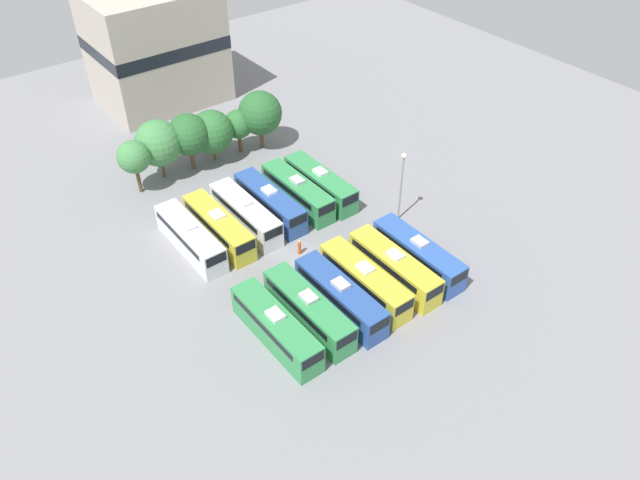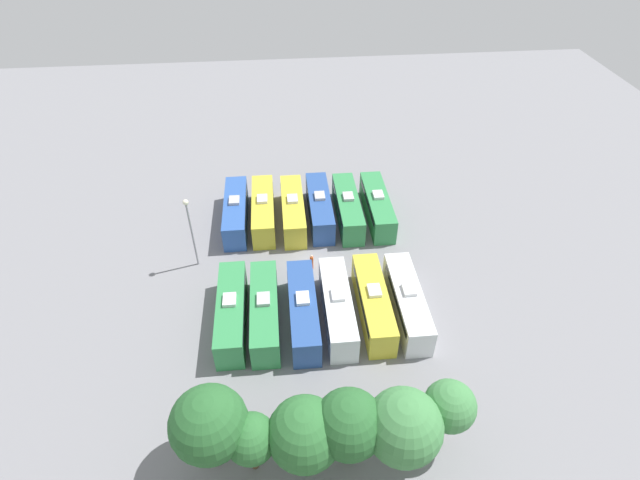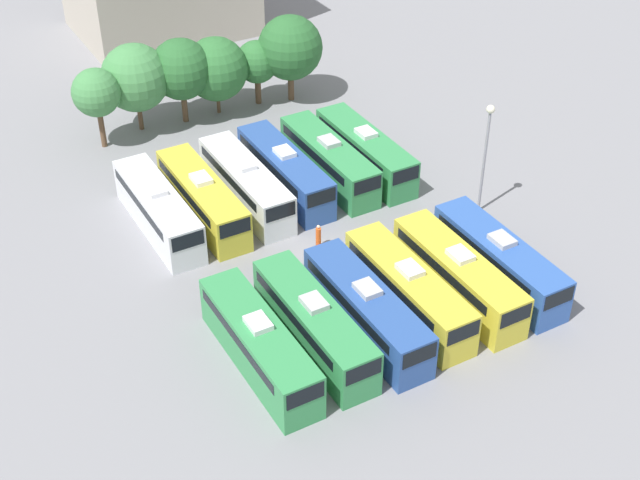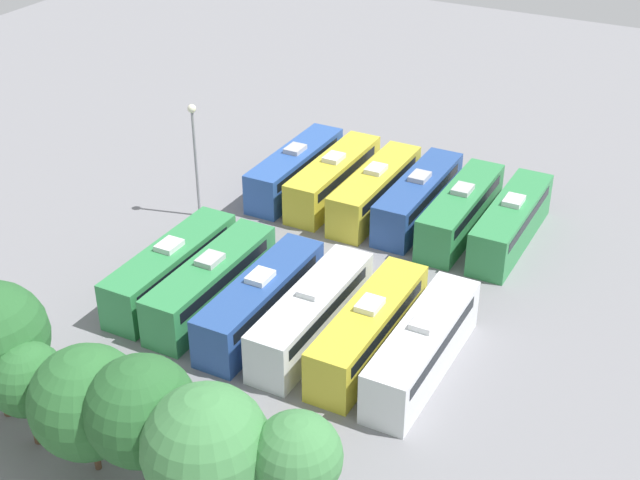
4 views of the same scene
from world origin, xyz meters
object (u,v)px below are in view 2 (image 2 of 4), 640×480
bus_6 (407,301)px  bus_3 (293,210)px  bus_11 (231,312)px  light_pole (190,222)px  bus_8 (337,306)px  bus_1 (348,207)px  bus_9 (303,310)px  tree_0 (450,406)px  tree_5 (209,424)px  bus_7 (373,302)px  worker_person (312,262)px  tree_1 (404,427)px  bus_5 (236,211)px  tree_4 (251,439)px  tree_2 (349,424)px  bus_2 (320,207)px  bus_4 (263,210)px  bus_0 (377,206)px  bus_10 (265,311)px  tree_3 (305,434)px

bus_6 → bus_3: bearing=-57.5°
bus_3 → bus_11: (6.64, 15.64, 0.00)m
light_pole → bus_11: bearing=114.8°
bus_6 → bus_8: (6.76, 0.01, 0.00)m
bus_8 → light_pole: bearing=-33.2°
bus_1 → bus_9: size_ratio=1.00×
tree_0 → tree_5: size_ratio=0.87×
bus_1 → bus_7: size_ratio=1.00×
worker_person → tree_5: (8.80, 20.45, 4.03)m
bus_11 → tree_1: 19.73m
tree_0 → bus_9: bearing=-53.4°
tree_5 → light_pole: bearing=-81.1°
bus_5 → tree_4: bearing=94.4°
bus_8 → tree_2: 14.28m
bus_2 → tree_2: bearing=88.4°
bus_3 → tree_5: size_ratio=1.42×
bus_11 → bus_9: bearing=176.1°
bus_4 → tree_2: 30.89m
bus_2 → tree_1: tree_1 is taller
bus_0 → bus_5: same height
bus_3 → bus_9: same height
light_pole → bus_0: bearing=-162.6°
bus_2 → tree_4: 31.13m
bus_10 → worker_person: 8.94m
bus_1 → bus_8: 16.11m
bus_7 → bus_8: 3.49m
tree_3 → tree_4: bearing=-1.4°
bus_6 → bus_11: bearing=-1.0°
tree_1 → tree_2: (3.76, -0.52, 0.08)m
bus_1 → tree_2: bearing=82.0°
bus_5 → light_pole: light_pole is taller
bus_0 → tree_4: size_ratio=1.91×
bus_5 → worker_person: 12.18m
tree_0 → bus_4: bearing=-65.7°
bus_7 → tree_4: 18.16m
bus_2 → worker_person: size_ratio=6.01×
bus_7 → bus_10: (10.39, 0.11, 0.00)m
light_pole → tree_0: (-20.55, 22.44, -0.95)m
bus_0 → bus_4: 13.69m
bus_4 → worker_person: bus_4 is taller
bus_10 → tree_4: (0.93, 13.92, 2.17)m
tree_1 → bus_4: bearing=-72.5°
tree_5 → bus_9: bearing=-119.8°
light_pole → tree_3: bearing=113.5°
bus_4 → tree_2: tree_2 is taller
bus_6 → tree_3: 17.82m
bus_4 → tree_3: size_ratio=1.62×
light_pole → tree_4: bearing=105.3°
bus_1 → bus_6: same height
light_pole → tree_5: 22.57m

